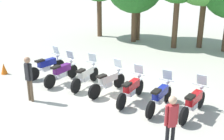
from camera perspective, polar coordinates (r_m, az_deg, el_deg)
name	(u,v)px	position (r m, az deg, el deg)	size (l,w,h in m)	color
ground_plane	(106,94)	(11.91, -1.12, -4.80)	(80.00, 80.00, 0.00)	#BCB7A8
motorcycle_0	(47,66)	(14.10, -12.97, 0.88)	(0.76, 2.16, 1.37)	black
motorcycle_1	(62,72)	(13.09, -10.05, -0.37)	(0.62, 2.19, 1.37)	black
motorcycle_2	(86,75)	(12.53, -5.31, -1.06)	(0.62, 2.19, 1.37)	black
motorcycle_3	(108,81)	(11.81, -0.81, -2.29)	(0.79, 2.15, 1.37)	black
motorcycle_4	(131,89)	(11.08, 3.91, -3.85)	(0.62, 2.19, 1.37)	black
motorcycle_5	(160,96)	(10.60, 9.64, -5.22)	(0.62, 2.19, 1.37)	black
motorcycle_6	(194,102)	(10.42, 16.12, -6.21)	(0.70, 2.18, 1.37)	black
person_0	(29,75)	(11.34, -16.43, -1.03)	(0.41, 0.28, 1.82)	brown
person_1	(171,120)	(8.03, 11.85, -9.83)	(0.35, 0.33, 1.74)	black
traffic_cone	(4,69)	(15.03, -20.96, 0.25)	(0.32, 0.32, 0.55)	orange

